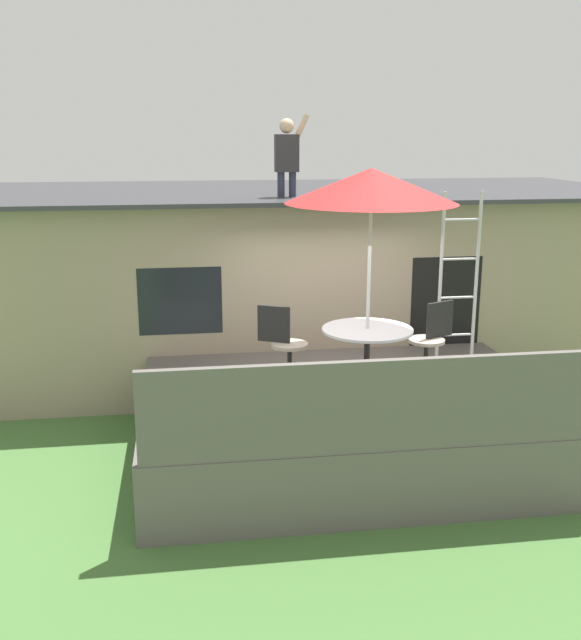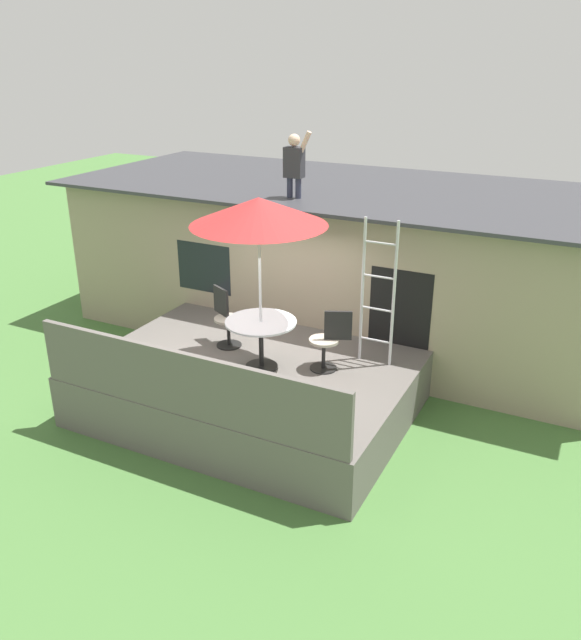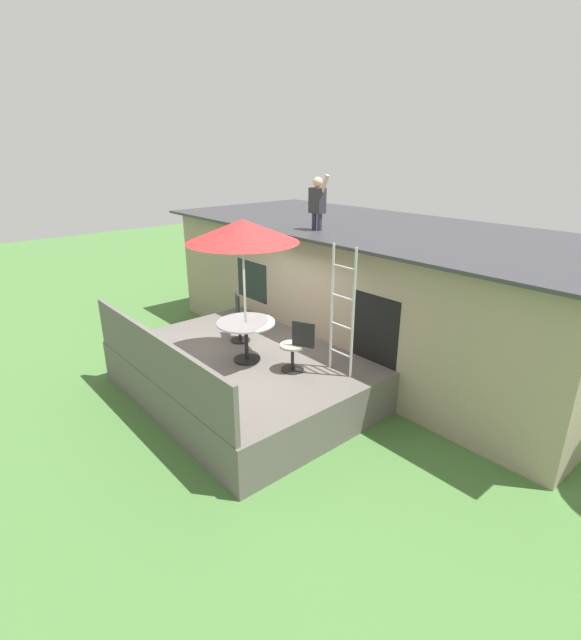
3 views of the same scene
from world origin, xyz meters
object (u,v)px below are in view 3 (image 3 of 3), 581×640
(patio_umbrella, at_px, (242,231))
(patio_chair_left, at_px, (239,318))
(patio_table, at_px, (246,330))
(person_figure, at_px, (318,200))
(patio_chair_right, at_px, (296,346))
(step_ladder, at_px, (342,312))

(patio_umbrella, height_order, patio_chair_left, patio_umbrella)
(patio_chair_left, bearing_deg, patio_table, 0.00)
(person_figure, xyz_separation_m, patio_chair_right, (1.50, -1.88, -2.19))
(person_figure, relative_size, patio_chair_left, 1.21)
(patio_umbrella, xyz_separation_m, patio_chair_left, (-0.90, 0.47, -1.89))
(patio_table, xyz_separation_m, patio_chair_left, (-0.90, 0.47, -0.13))
(patio_umbrella, height_order, person_figure, person_figure)
(person_figure, bearing_deg, patio_umbrella, -75.46)
(patio_table, xyz_separation_m, patio_umbrella, (0.00, -0.00, 1.76))
(step_ladder, bearing_deg, patio_table, -146.45)
(patio_umbrella, distance_m, patio_chair_right, 2.13)
(patio_table, bearing_deg, person_figure, 104.54)
(patio_chair_right, bearing_deg, person_figure, -75.32)
(step_ladder, xyz_separation_m, patio_chair_left, (-2.32, -0.48, -0.64))
(step_ladder, xyz_separation_m, person_figure, (-2.02, 1.34, 1.55))
(patio_umbrella, relative_size, person_figure, 2.29)
(patio_table, height_order, patio_umbrella, patio_umbrella)
(patio_table, height_order, person_figure, person_figure)
(person_figure, height_order, patio_chair_left, person_figure)
(person_figure, bearing_deg, patio_chair_left, -99.60)
(person_figure, bearing_deg, patio_chair_right, -51.51)
(patio_table, xyz_separation_m, person_figure, (-0.59, 2.28, 2.07))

